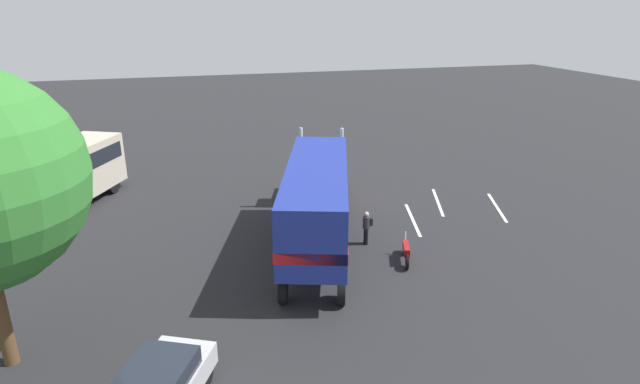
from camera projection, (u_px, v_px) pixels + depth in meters
The scene contains 8 objects.
ground_plane at pixel (326, 199), 30.34m from camera, with size 120.00×120.00×0.00m, color #232326.
lane_stripe_near at pixel (413, 219), 27.36m from camera, with size 4.40×0.16×0.01m, color silver.
lane_stripe_mid at pixel (438, 202), 29.80m from camera, with size 4.40×0.16×0.01m, color silver.
lane_stripe_far at pixel (497, 207), 29.02m from camera, with size 4.40×0.16×0.01m, color silver.
semi_truck at pixel (318, 193), 23.90m from camera, with size 14.21×6.87×4.50m.
person_bystander at pixel (367, 226), 24.27m from camera, with size 0.34×0.46×1.63m.
parked_bus at pixel (46, 181), 26.97m from camera, with size 10.98×7.19×3.40m.
motorcycle at pixel (406, 251), 22.76m from camera, with size 2.01×0.83×1.12m.
Camera 1 is at (-27.21, 8.21, 10.65)m, focal length 29.05 mm.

